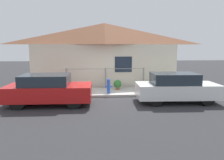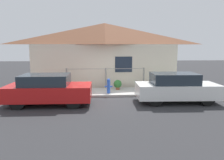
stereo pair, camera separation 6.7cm
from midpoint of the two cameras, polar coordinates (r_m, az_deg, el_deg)
The scene contains 10 objects.
ground_plane at distance 11.79m, azimuth -1.36°, elevation -4.57°, with size 60.00×60.00×0.00m, color #2D2D30.
sidewalk at distance 12.82m, azimuth -1.63°, elevation -3.18°, with size 24.00×2.15×0.13m.
house at distance 14.98m, azimuth -2.15°, elevation 11.21°, with size 9.83×2.23×4.27m.
fence at distance 13.60m, azimuth -1.84°, elevation 0.75°, with size 4.90×0.10×1.27m.
car_left at distance 10.62m, azimuth -16.41°, elevation -2.40°, with size 3.94×1.87×1.43m.
car_right at distance 11.11m, azimuth 16.24°, elevation -1.94°, with size 3.97×1.80×1.44m.
fire_hydrant at distance 12.14m, azimuth -1.06°, elevation -1.47°, with size 0.43×0.19×0.83m.
potted_plant_near_hydrant at distance 13.17m, azimuth 1.31°, elevation -1.10°, with size 0.49×0.49×0.60m.
potted_plant_by_fence at distance 13.16m, azimuth -12.92°, elevation -1.16°, with size 0.51×0.51×0.65m.
potted_plant_corner at distance 14.00m, azimuth 13.00°, elevation -0.50°, with size 0.55×0.55×0.68m.
Camera 1 is at (-0.65, -11.45, 2.72)m, focal length 35.00 mm.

